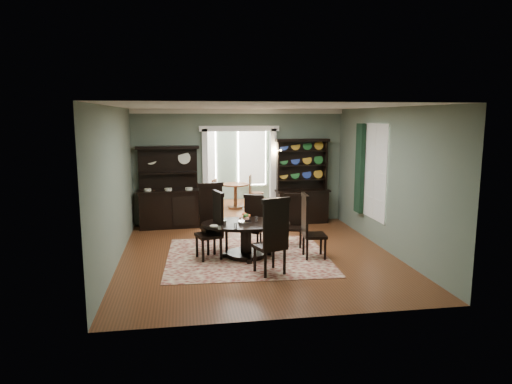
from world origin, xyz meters
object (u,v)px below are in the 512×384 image
dining_table (246,233)px  parlor_table (235,192)px  sideboard (169,199)px  welsh_dresser (302,192)px

dining_table → parlor_table: size_ratio=2.27×
dining_table → sideboard: sideboard is taller
sideboard → parlor_table: bearing=43.8°
sideboard → welsh_dresser: welsh_dresser is taller
dining_table → welsh_dresser: 3.39m
sideboard → welsh_dresser: bearing=-3.7°
welsh_dresser → sideboard: bearing=178.5°
parlor_table → welsh_dresser: bearing=-54.1°
sideboard → welsh_dresser: (3.49, -0.00, 0.08)m
sideboard → dining_table: bearing=-64.0°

